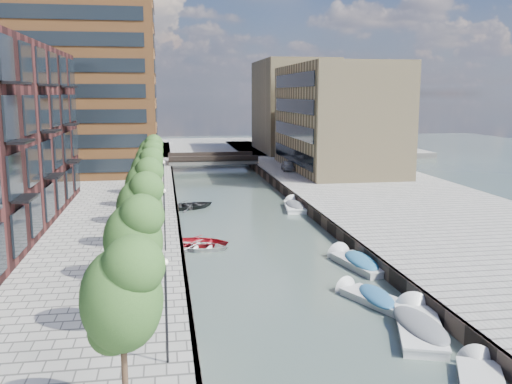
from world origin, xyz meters
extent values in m
plane|color=#38473F|center=(0.00, 40.00, 0.00)|extent=(300.00, 300.00, 0.00)
cube|color=gray|center=(16.00, 40.00, 0.50)|extent=(20.00, 140.00, 1.00)
cube|color=#332823|center=(-6.10, 40.00, 0.50)|extent=(0.25, 140.00, 1.00)
cube|color=#332823|center=(6.10, 40.00, 0.50)|extent=(0.25, 140.00, 1.00)
cube|color=gray|center=(0.00, 100.00, 0.50)|extent=(80.00, 40.00, 1.00)
cube|color=brown|center=(-17.00, 65.00, 16.00)|extent=(18.00, 18.00, 30.00)
cube|color=#9E8A61|center=(16.00, 62.00, 8.00)|extent=(12.00, 25.00, 14.00)
cube|color=#9E8A61|center=(16.00, 88.00, 9.00)|extent=(12.00, 20.00, 16.00)
cube|color=gray|center=(0.00, 72.00, 1.30)|extent=(13.00, 6.00, 0.60)
cube|color=#332823|center=(0.00, 69.20, 1.90)|extent=(13.00, 0.40, 0.80)
cube|color=#332823|center=(0.00, 74.80, 1.90)|extent=(13.00, 0.40, 0.80)
cylinder|color=#382619|center=(-8.50, 4.00, 2.60)|extent=(0.20, 0.20, 3.20)
ellipsoid|color=#22461A|center=(-8.50, 4.00, 5.33)|extent=(2.50, 2.50, 3.25)
cylinder|color=#382619|center=(-8.50, 11.00, 2.60)|extent=(0.20, 0.20, 3.20)
ellipsoid|color=#22461A|center=(-8.50, 11.00, 5.33)|extent=(2.50, 2.50, 3.25)
cylinder|color=#382619|center=(-8.50, 18.00, 2.60)|extent=(0.20, 0.20, 3.20)
ellipsoid|color=#22461A|center=(-8.50, 18.00, 5.33)|extent=(2.50, 2.50, 3.25)
cylinder|color=#382619|center=(-8.50, 25.00, 2.60)|extent=(0.20, 0.20, 3.20)
ellipsoid|color=#22461A|center=(-8.50, 25.00, 5.33)|extent=(2.50, 2.50, 3.25)
cylinder|color=#382619|center=(-8.50, 32.00, 2.60)|extent=(0.20, 0.20, 3.20)
ellipsoid|color=#22461A|center=(-8.50, 32.00, 5.33)|extent=(2.50, 2.50, 3.25)
cylinder|color=#382619|center=(-8.50, 39.00, 2.60)|extent=(0.20, 0.20, 3.20)
ellipsoid|color=#22461A|center=(-8.50, 39.00, 5.33)|extent=(2.50, 2.50, 3.25)
cylinder|color=#382619|center=(-8.50, 46.00, 2.60)|extent=(0.20, 0.20, 3.20)
ellipsoid|color=#22461A|center=(-8.50, 46.00, 5.33)|extent=(2.50, 2.50, 3.25)
cylinder|color=black|center=(-7.20, 8.00, 3.00)|extent=(0.10, 0.10, 4.00)
sphere|color=#FFF2CC|center=(-7.20, 8.00, 5.00)|extent=(0.24, 0.24, 0.24)
cylinder|color=black|center=(-7.20, 24.00, 3.00)|extent=(0.10, 0.10, 4.00)
sphere|color=#FFF2CC|center=(-7.20, 24.00, 5.00)|extent=(0.24, 0.24, 0.24)
cylinder|color=black|center=(-7.20, 40.00, 3.00)|extent=(0.10, 0.10, 4.00)
sphere|color=#FFF2CC|center=(-7.20, 40.00, 5.00)|extent=(0.24, 0.24, 0.24)
imported|color=maroon|center=(-4.65, 28.75, 0.00)|extent=(5.15, 4.29, 0.92)
imported|color=white|center=(-4.76, 27.49, 0.00)|extent=(5.15, 4.43, 0.90)
imported|color=#222325|center=(-4.65, 42.82, 0.00)|extent=(5.99, 5.30, 1.03)
cube|color=silver|center=(4.00, 15.16, 0.05)|extent=(3.11, 4.44, 0.59)
cube|color=silver|center=(4.00, 15.16, 0.36)|extent=(3.22, 4.55, 0.09)
cone|color=silver|center=(3.15, 17.06, 0.09)|extent=(1.74, 1.38, 1.54)
ellipsoid|color=navy|center=(4.00, 15.16, 0.41)|extent=(2.88, 4.07, 0.51)
cube|color=silver|center=(4.49, 10.89, 0.06)|extent=(3.48, 5.52, 0.73)
cube|color=silver|center=(4.49, 10.89, 0.45)|extent=(3.60, 5.66, 0.11)
cone|color=silver|center=(5.33, 13.35, 0.11)|extent=(2.14, 1.58, 1.92)
ellipsoid|color=#505357|center=(4.49, 10.89, 0.51)|extent=(3.23, 5.06, 0.63)
cone|color=#B7B7B5|center=(5.39, 7.44, 0.09)|extent=(1.79, 1.43, 1.59)
cube|color=#B4B4B2|center=(5.36, 21.40, 0.05)|extent=(2.85, 5.18, 0.69)
cube|color=#B4B4B2|center=(5.36, 21.40, 0.43)|extent=(2.96, 5.30, 0.11)
cone|color=#B4B4B2|center=(4.82, 23.79, 0.11)|extent=(1.98, 1.34, 1.81)
ellipsoid|color=#1C5883|center=(5.36, 21.40, 0.48)|extent=(2.65, 4.74, 0.60)
cube|color=white|center=(5.40, 40.56, 0.05)|extent=(2.42, 5.00, 0.68)
cube|color=white|center=(5.40, 40.56, 0.42)|extent=(2.52, 5.11, 0.10)
cone|color=white|center=(5.73, 42.94, 0.10)|extent=(1.89, 1.17, 1.77)
ellipsoid|color=#4D4F53|center=(5.40, 40.56, 0.47)|extent=(2.26, 4.57, 0.58)
imported|color=#959699|center=(9.30, 61.48, 1.68)|extent=(1.99, 4.13, 1.36)
camera|label=1|loc=(-7.13, -12.74, 11.18)|focal=40.00mm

